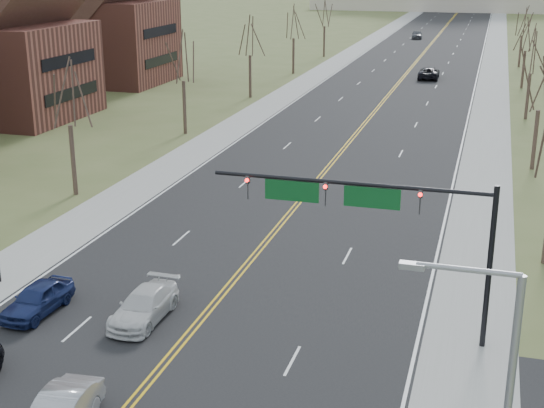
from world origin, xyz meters
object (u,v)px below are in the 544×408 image
Objects in this scene: car_sb_outer_second at (38,299)px; car_far_nb at (429,73)px; car_sb_inner_second at (144,306)px; signal_mast at (370,208)px; car_far_sb at (417,34)px.

car_sb_outer_second is 78.31m from car_far_nb.
car_far_nb is (5.96, 76.76, 0.11)m from car_sb_inner_second.
car_far_nb is (11.03, 77.53, 0.08)m from car_sb_outer_second.
signal_mast is 2.86× the size of car_sb_outer_second.
car_far_sb is at bearing -83.69° from car_far_nb.
signal_mast reaches higher than car_sb_inner_second.
car_far_sb is at bearing 90.87° from car_sb_inner_second.
signal_mast is 2.55× the size of car_sb_inner_second.
signal_mast is at bearing -90.40° from car_far_sb.
car_far_sb reaches higher than car_sb_inner_second.
car_far_nb is 53.73m from car_far_sb.
car_sb_inner_second is 0.82× the size of car_far_nb.
car_far_sb is (-11.12, 128.23, -4.91)m from signal_mast.
signal_mast is at bearing 91.70° from car_far_nb.
car_far_nb is at bearing -87.71° from car_far_sb.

